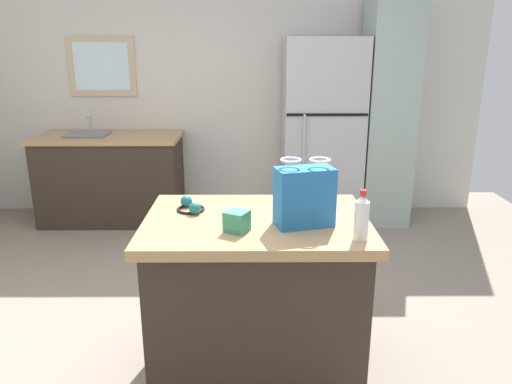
{
  "coord_description": "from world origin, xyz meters",
  "views": [
    {
      "loc": [
        0.25,
        -2.54,
        1.76
      ],
      "look_at": [
        0.27,
        0.1,
        0.96
      ],
      "focal_mm": 34.26,
      "sensor_mm": 36.0,
      "label": 1
    }
  ],
  "objects_px": {
    "tall_cabinet": "(387,113)",
    "kitchen_island": "(256,297)",
    "refrigerator": "(322,132)",
    "small_box": "(237,221)",
    "shopping_bag": "(304,196)",
    "bottle": "(362,218)",
    "ear_defenders": "(191,206)"
  },
  "relations": [
    {
      "from": "tall_cabinet",
      "to": "shopping_bag",
      "type": "xyz_separation_m",
      "value": [
        -1.08,
        -2.59,
        -0.05
      ]
    },
    {
      "from": "refrigerator",
      "to": "ear_defenders",
      "type": "height_order",
      "value": "refrigerator"
    },
    {
      "from": "shopping_bag",
      "to": "small_box",
      "type": "distance_m",
      "value": 0.35
    },
    {
      "from": "tall_cabinet",
      "to": "small_box",
      "type": "xyz_separation_m",
      "value": [
        -1.4,
        -2.68,
        -0.15
      ]
    },
    {
      "from": "shopping_bag",
      "to": "bottle",
      "type": "relative_size",
      "value": 1.42
    },
    {
      "from": "kitchen_island",
      "to": "small_box",
      "type": "relative_size",
      "value": 11.35
    },
    {
      "from": "shopping_bag",
      "to": "small_box",
      "type": "xyz_separation_m",
      "value": [
        -0.33,
        -0.08,
        -0.1
      ]
    },
    {
      "from": "kitchen_island",
      "to": "tall_cabinet",
      "type": "height_order",
      "value": "tall_cabinet"
    },
    {
      "from": "tall_cabinet",
      "to": "ear_defenders",
      "type": "height_order",
      "value": "tall_cabinet"
    },
    {
      "from": "shopping_bag",
      "to": "kitchen_island",
      "type": "bearing_deg",
      "value": 157.74
    },
    {
      "from": "kitchen_island",
      "to": "tall_cabinet",
      "type": "distance_m",
      "value": 2.89
    },
    {
      "from": "ear_defenders",
      "to": "shopping_bag",
      "type": "bearing_deg",
      "value": -20.97
    },
    {
      "from": "small_box",
      "to": "refrigerator",
      "type": "bearing_deg",
      "value": 74.04
    },
    {
      "from": "shopping_bag",
      "to": "ear_defenders",
      "type": "distance_m",
      "value": 0.64
    },
    {
      "from": "tall_cabinet",
      "to": "kitchen_island",
      "type": "bearing_deg",
      "value": -117.64
    },
    {
      "from": "refrigerator",
      "to": "shopping_bag",
      "type": "height_order",
      "value": "refrigerator"
    },
    {
      "from": "kitchen_island",
      "to": "ear_defenders",
      "type": "distance_m",
      "value": 0.6
    },
    {
      "from": "shopping_bag",
      "to": "small_box",
      "type": "relative_size",
      "value": 3.32
    },
    {
      "from": "refrigerator",
      "to": "small_box",
      "type": "bearing_deg",
      "value": -105.96
    },
    {
      "from": "kitchen_island",
      "to": "bottle",
      "type": "bearing_deg",
      "value": -30.77
    },
    {
      "from": "shopping_bag",
      "to": "bottle",
      "type": "bearing_deg",
      "value": -37.77
    },
    {
      "from": "shopping_bag",
      "to": "ear_defenders",
      "type": "xyz_separation_m",
      "value": [
        -0.58,
        0.22,
        -0.13
      ]
    },
    {
      "from": "kitchen_island",
      "to": "refrigerator",
      "type": "height_order",
      "value": "refrigerator"
    },
    {
      "from": "kitchen_island",
      "to": "shopping_bag",
      "type": "bearing_deg",
      "value": -22.26
    },
    {
      "from": "kitchen_island",
      "to": "refrigerator",
      "type": "bearing_deg",
      "value": 74.96
    },
    {
      "from": "tall_cabinet",
      "to": "shopping_bag",
      "type": "bearing_deg",
      "value": -112.56
    },
    {
      "from": "kitchen_island",
      "to": "small_box",
      "type": "height_order",
      "value": "small_box"
    },
    {
      "from": "kitchen_island",
      "to": "bottle",
      "type": "relative_size",
      "value": 4.86
    },
    {
      "from": "tall_cabinet",
      "to": "bottle",
      "type": "xyz_separation_m",
      "value": [
        -0.84,
        -2.78,
        -0.09
      ]
    },
    {
      "from": "kitchen_island",
      "to": "bottle",
      "type": "xyz_separation_m",
      "value": [
        0.47,
        -0.28,
        0.55
      ]
    },
    {
      "from": "small_box",
      "to": "kitchen_island",
      "type": "bearing_deg",
      "value": 62.09
    },
    {
      "from": "refrigerator",
      "to": "bottle",
      "type": "xyz_separation_m",
      "value": [
        -0.2,
        -2.78,
        0.1
      ]
    }
  ]
}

